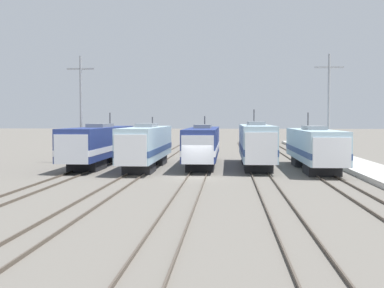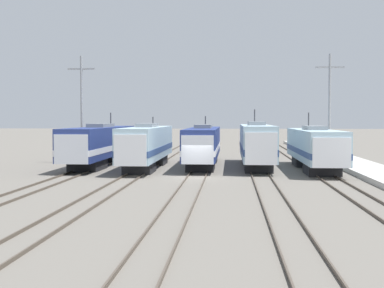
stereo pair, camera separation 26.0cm
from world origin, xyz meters
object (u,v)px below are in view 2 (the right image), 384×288
(catenary_tower_left, at_px, (82,106))
(catenary_tower_right, at_px, (330,106))
(locomotive_far_left, at_px, (100,144))
(locomotive_far_right, at_px, (315,147))
(locomotive_center_left, at_px, (146,145))
(locomotive_center_right, at_px, (256,144))
(locomotive_center, at_px, (203,145))

(catenary_tower_left, bearing_deg, catenary_tower_right, 0.00)
(locomotive_far_left, bearing_deg, catenary_tower_right, 5.93)
(locomotive_far_left, height_order, locomotive_far_right, locomotive_far_left)
(locomotive_center_left, bearing_deg, catenary_tower_left, 145.42)
(locomotive_center_right, bearing_deg, locomotive_center, 166.06)
(locomotive_far_left, height_order, locomotive_center, locomotive_far_left)
(locomotive_far_left, distance_m, catenary_tower_left, 5.07)
(locomotive_center, relative_size, catenary_tower_right, 1.71)
(locomotive_center, xyz_separation_m, catenary_tower_right, (12.45, 2.22, 3.82))
(locomotive_center_left, distance_m, catenary_tower_right, 18.68)
(locomotive_center_left, height_order, locomotive_center_right, locomotive_center_right)
(locomotive_center_right, distance_m, catenary_tower_right, 8.93)
(locomotive_center_right, bearing_deg, locomotive_far_left, 175.77)
(catenary_tower_left, bearing_deg, locomotive_far_left, -44.23)
(locomotive_center, distance_m, catenary_tower_left, 13.36)
(locomotive_center, height_order, catenary_tower_right, catenary_tower_right)
(locomotive_center_right, bearing_deg, catenary_tower_right, 25.34)
(locomotive_center_left, relative_size, catenary_tower_right, 1.54)
(catenary_tower_right, bearing_deg, catenary_tower_left, 180.00)
(locomotive_center_left, distance_m, locomotive_center_right, 10.33)
(catenary_tower_right, bearing_deg, locomotive_far_right, -111.52)
(locomotive_far_left, distance_m, catenary_tower_right, 23.08)
(locomotive_center_left, relative_size, locomotive_center, 0.90)
(locomotive_far_left, bearing_deg, catenary_tower_left, 135.77)
(locomotive_center_left, bearing_deg, locomotive_far_right, -2.06)
(locomotive_far_right, distance_m, catenary_tower_left, 23.83)
(locomotive_center_left, height_order, locomotive_far_right, locomotive_far_right)
(locomotive_center_left, relative_size, locomotive_center_right, 1.00)
(locomotive_center_right, bearing_deg, locomotive_center_left, -170.55)
(locomotive_far_left, relative_size, catenary_tower_right, 1.82)
(locomotive_center, height_order, catenary_tower_left, catenary_tower_left)
(locomotive_far_left, relative_size, locomotive_far_right, 1.19)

